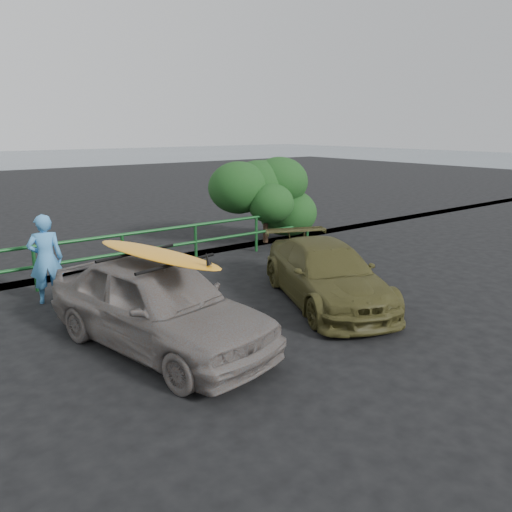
{
  "coord_description": "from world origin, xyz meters",
  "views": [
    {
      "loc": [
        -3.46,
        -6.12,
        3.46
      ],
      "look_at": [
        2.08,
        1.17,
        1.1
      ],
      "focal_mm": 35.0,
      "sensor_mm": 36.0,
      "label": 1
    }
  ],
  "objects_px": {
    "olive_vehicle": "(326,273)",
    "surfboard": "(156,254)",
    "guardrail": "(81,261)",
    "sedan": "(158,304)",
    "man": "(46,259)"
  },
  "relations": [
    {
      "from": "guardrail",
      "to": "man",
      "type": "height_order",
      "value": "man"
    },
    {
      "from": "olive_vehicle",
      "to": "sedan",
      "type": "bearing_deg",
      "value": -158.41
    },
    {
      "from": "guardrail",
      "to": "surfboard",
      "type": "relative_size",
      "value": 4.91
    },
    {
      "from": "guardrail",
      "to": "surfboard",
      "type": "distance_m",
      "value": 4.33
    },
    {
      "from": "guardrail",
      "to": "olive_vehicle",
      "type": "xyz_separation_m",
      "value": [
        3.53,
        -4.28,
        0.08
      ]
    },
    {
      "from": "olive_vehicle",
      "to": "surfboard",
      "type": "bearing_deg",
      "value": -158.41
    },
    {
      "from": "guardrail",
      "to": "sedan",
      "type": "bearing_deg",
      "value": -92.2
    },
    {
      "from": "man",
      "to": "surfboard",
      "type": "xyz_separation_m",
      "value": [
        0.81,
        -3.32,
        0.65
      ]
    },
    {
      "from": "guardrail",
      "to": "sedan",
      "type": "height_order",
      "value": "sedan"
    },
    {
      "from": "sedan",
      "to": "man",
      "type": "bearing_deg",
      "value": 91.94
    },
    {
      "from": "sedan",
      "to": "man",
      "type": "xyz_separation_m",
      "value": [
        -0.81,
        3.32,
        0.17
      ]
    },
    {
      "from": "sedan",
      "to": "surfboard",
      "type": "xyz_separation_m",
      "value": [
        0.0,
        0.0,
        0.83
      ]
    },
    {
      "from": "olive_vehicle",
      "to": "man",
      "type": "relative_size",
      "value": 2.28
    },
    {
      "from": "olive_vehicle",
      "to": "surfboard",
      "type": "xyz_separation_m",
      "value": [
        -3.69,
        0.08,
        0.96
      ]
    },
    {
      "from": "guardrail",
      "to": "sedan",
      "type": "relative_size",
      "value": 3.25
    }
  ]
}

